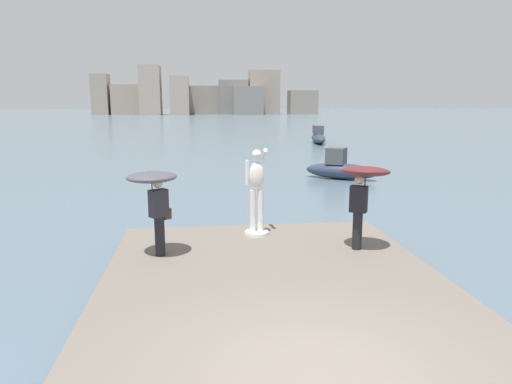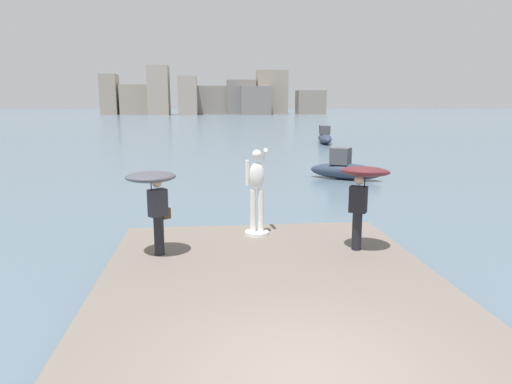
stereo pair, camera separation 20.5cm
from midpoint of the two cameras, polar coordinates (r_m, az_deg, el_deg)
ground_plane at (r=45.34m, az=-5.37°, el=6.18°), size 400.00×400.00×0.00m
pier at (r=8.22m, az=2.74°, el=-14.63°), size 6.63×10.28×0.40m
statue_white_figure at (r=11.78m, az=-0.42°, el=-0.15°), size 0.61×0.87×2.21m
onlooker_left at (r=10.32m, az=-12.89°, el=0.40°), size 1.51×1.51×1.88m
onlooker_right at (r=10.76m, az=12.42°, el=1.15°), size 1.50×1.50×1.98m
boat_near at (r=23.34m, az=9.97°, el=2.82°), size 3.57×2.82×1.53m
boat_mid at (r=43.61m, az=7.47°, el=6.73°), size 1.92×5.64×1.59m
distant_skyline at (r=140.29m, az=-6.69°, el=11.49°), size 65.77×12.90×13.58m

